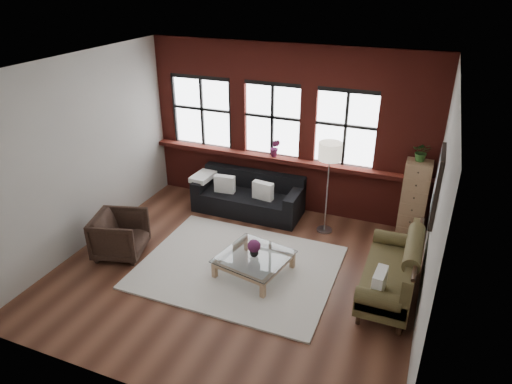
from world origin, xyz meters
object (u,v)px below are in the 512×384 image
at_px(dark_sofa, 248,194).
at_px(drawer_chest, 414,198).
at_px(vase, 254,252).
at_px(coffee_table, 254,265).
at_px(armchair, 120,235).
at_px(vintage_settee, 390,268).
at_px(floor_lamp, 328,185).

distance_m(dark_sofa, drawer_chest, 3.07).
relative_size(vase, drawer_chest, 0.10).
bearing_deg(coffee_table, dark_sofa, 115.43).
bearing_deg(armchair, vintage_settee, -98.56).
distance_m(vintage_settee, armchair, 4.33).
distance_m(vintage_settee, coffee_table, 2.05).
distance_m(coffee_table, floor_lamp, 2.00).
xyz_separation_m(armchair, floor_lamp, (2.99, 2.02, 0.57)).
bearing_deg(floor_lamp, drawer_chest, 18.55).
distance_m(dark_sofa, vintage_settee, 3.31).
height_order(vase, drawer_chest, drawer_chest).
height_order(dark_sofa, coffee_table, dark_sofa).
height_order(dark_sofa, armchair, dark_sofa).
height_order(dark_sofa, floor_lamp, floor_lamp).
xyz_separation_m(drawer_chest, floor_lamp, (-1.45, -0.49, 0.22)).
bearing_deg(coffee_table, vase, -7.13).
bearing_deg(drawer_chest, coffee_table, -134.50).
bearing_deg(vintage_settee, vase, -172.96).
bearing_deg(armchair, coffee_table, -98.23).
height_order(vase, floor_lamp, floor_lamp).
bearing_deg(vase, coffee_table, 172.87).
height_order(coffee_table, floor_lamp, floor_lamp).
relative_size(coffee_table, floor_lamp, 0.54).
relative_size(vintage_settee, coffee_table, 1.78).
distance_m(armchair, floor_lamp, 3.65).
height_order(dark_sofa, vintage_settee, vintage_settee).
relative_size(vintage_settee, drawer_chest, 1.26).
relative_size(armchair, drawer_chest, 0.57).
distance_m(dark_sofa, coffee_table, 2.07).
bearing_deg(vase, floor_lamp, 67.56).
xyz_separation_m(vintage_settee, drawer_chest, (0.15, 1.94, 0.23)).
bearing_deg(floor_lamp, vase, -112.44).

